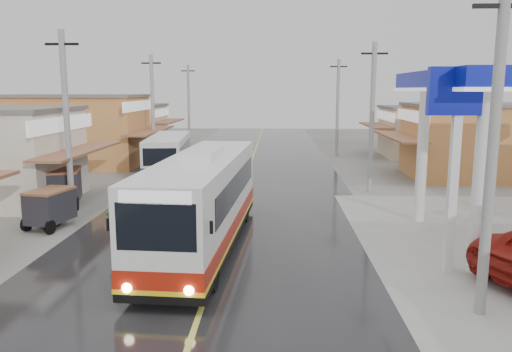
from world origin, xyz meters
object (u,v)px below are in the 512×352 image
object	(u,v)px
second_bus	(169,156)
tyre_stack	(50,220)
coach_bus	(204,201)
tricycle_near	(50,206)
tricycle_far	(64,185)
cyclist	(117,234)

from	to	relation	value
second_bus	tyre_stack	bearing A→B (deg)	-107.99
coach_bus	tricycle_near	distance (m)	6.99
coach_bus	tricycle_far	bearing A→B (deg)	145.62
tyre_stack	coach_bus	bearing A→B (deg)	-20.18
second_bus	cyclist	xyz separation A→B (m)	(1.28, -14.46, -0.81)
cyclist	second_bus	bearing A→B (deg)	80.70
second_bus	cyclist	bearing A→B (deg)	-90.22
cyclist	tricycle_near	distance (m)	4.67
tricycle_far	tyre_stack	size ratio (longest dim) A/B	2.78
second_bus	tricycle_near	size ratio (longest dim) A/B	3.62
tyre_stack	second_bus	bearing A→B (deg)	77.29
cyclist	tricycle_near	world-z (taller)	cyclist
second_bus	tricycle_far	distance (m)	8.59
tyre_stack	tricycle_near	bearing A→B (deg)	-58.36
cyclist	tricycle_near	bearing A→B (deg)	127.43
cyclist	tyre_stack	world-z (taller)	cyclist
tricycle_far	tyre_stack	bearing A→B (deg)	-92.33
coach_bus	tyre_stack	bearing A→B (deg)	163.35
second_bus	tricycle_far	size ratio (longest dim) A/B	3.28
cyclist	tyre_stack	size ratio (longest dim) A/B	2.14
tricycle_near	tyre_stack	distance (m)	0.74
coach_bus	cyclist	bearing A→B (deg)	-163.48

